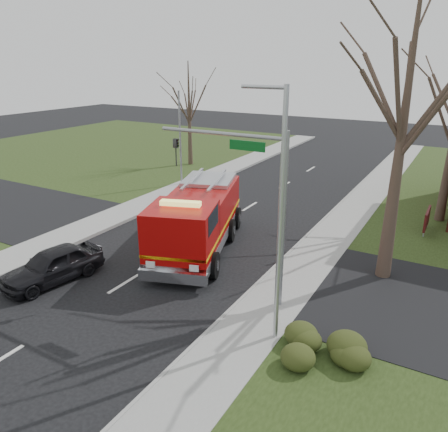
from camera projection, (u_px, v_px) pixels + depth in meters
The scene contains 12 objects.
ground at pixel (125, 283), 18.70m from camera, with size 120.00×120.00×0.00m, color black.
sidewalk_right at pixel (255, 322), 15.78m from camera, with size 2.40×80.00×0.15m, color gray.
sidewalk_left at pixel (29, 252), 21.56m from camera, with size 2.40×80.00×0.15m, color gray.
health_center_sign at pixel (427, 219), 23.73m from camera, with size 0.12×2.00×1.40m.
hedge_corner at pixel (323, 350), 13.48m from camera, with size 2.80×2.00×0.90m, color #2D3714.
bare_tree_near at pixel (406, 105), 16.68m from camera, with size 6.00×6.00×12.00m.
bare_tree_left at pixel (189, 103), 37.85m from camera, with size 4.50×4.50×9.00m.
traffic_signal_mast at pixel (252, 186), 15.91m from camera, with size 5.29×0.18×6.80m.
streetlight_pole at pixel (279, 214), 13.42m from camera, with size 1.48×0.16×8.40m.
utility_pole_far at pixel (180, 140), 32.14m from camera, with size 0.14×0.14×7.00m, color gray.
fire_engine at pixel (197, 221), 21.49m from camera, with size 5.49×8.96×3.42m.
parked_car_maroon at pixel (53, 265), 18.68m from camera, with size 1.76×4.37×1.49m, color black.
Camera 1 is at (11.94, -12.34, 9.01)m, focal length 35.00 mm.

